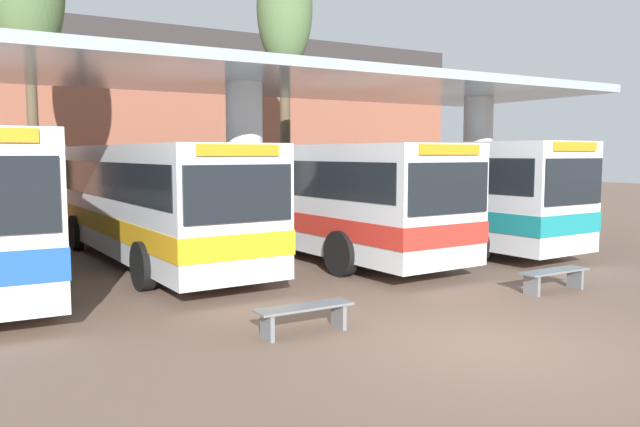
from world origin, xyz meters
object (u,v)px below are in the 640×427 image
(transit_bus_center_bay, at_px, (147,197))
(waiting_bench_far_platform, at_px, (304,313))
(waiting_bench_mid_platform, at_px, (554,276))
(transit_bus_right_bay, at_px, (305,192))
(transit_bus_far_right_bay, at_px, (423,188))
(poplar_tree_behind_right, at_px, (285,14))

(transit_bus_center_bay, height_order, waiting_bench_far_platform, transit_bus_center_bay)
(waiting_bench_mid_platform, bearing_deg, transit_bus_right_bay, 104.34)
(waiting_bench_mid_platform, bearing_deg, transit_bus_far_right_bay, 72.24)
(transit_bus_far_right_bay, bearing_deg, waiting_bench_mid_platform, 69.47)
(transit_bus_far_right_bay, height_order, waiting_bench_far_platform, transit_bus_far_right_bay)
(transit_bus_center_bay, bearing_deg, waiting_bench_far_platform, 89.80)
(transit_bus_far_right_bay, bearing_deg, poplar_tree_behind_right, -72.15)
(waiting_bench_mid_platform, xyz_separation_m, poplar_tree_behind_right, (0.13, 12.35, 7.65))
(transit_bus_center_bay, xyz_separation_m, transit_bus_right_bay, (4.41, -0.74, 0.02))
(transit_bus_center_bay, height_order, waiting_bench_mid_platform, transit_bus_center_bay)
(transit_bus_right_bay, xyz_separation_m, poplar_tree_behind_right, (1.99, 5.05, 6.24))
(waiting_bench_mid_platform, xyz_separation_m, waiting_bench_far_platform, (-6.00, 0.00, -0.00))
(transit_bus_right_bay, distance_m, transit_bus_far_right_bay, 4.09)
(transit_bus_center_bay, relative_size, transit_bus_right_bay, 0.97)
(waiting_bench_mid_platform, bearing_deg, transit_bus_center_bay, 127.97)
(transit_bus_right_bay, xyz_separation_m, waiting_bench_far_platform, (-4.13, -7.30, -1.41))
(transit_bus_center_bay, xyz_separation_m, waiting_bench_far_platform, (0.28, -8.04, -1.40))
(transit_bus_right_bay, relative_size, transit_bus_far_right_bay, 1.07)
(transit_bus_far_right_bay, relative_size, waiting_bench_far_platform, 6.68)
(waiting_bench_far_platform, bearing_deg, transit_bus_center_bay, 91.98)
(waiting_bench_mid_platform, bearing_deg, waiting_bench_far_platform, 180.00)
(waiting_bench_mid_platform, distance_m, waiting_bench_far_platform, 6.00)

